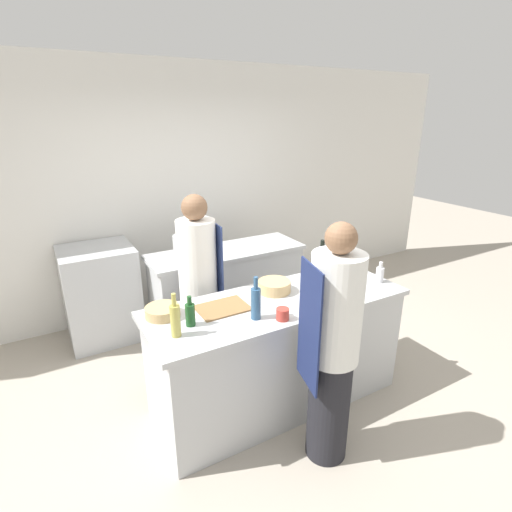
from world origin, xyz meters
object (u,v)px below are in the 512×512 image
object	(u,v)px
bottle_water	(190,314)
cup	(283,314)
chef_at_prep_near	(332,349)
bottle_sauce	(256,302)
bottle_vinegar	(380,274)
bottle_wine	(335,273)
bottle_cooking_oil	(322,260)
oven_range	(101,294)
bowl_prep_small	(163,311)
bowl_mixing_large	(274,286)
chef_at_stove	(199,290)
bottle_olive_oil	(175,319)
stockpot	(186,248)

from	to	relation	value
bottle_water	cup	size ratio (longest dim) A/B	2.35
chef_at_prep_near	bottle_sauce	distance (m)	0.59
chef_at_prep_near	bottle_water	world-z (taller)	chef_at_prep_near
bottle_vinegar	bottle_wine	distance (m)	0.41
bottle_wine	bottle_cooking_oil	world-z (taller)	bottle_cooking_oil
oven_range	bottle_cooking_oil	world-z (taller)	bottle_cooking_oil
bottle_cooking_oil	bottle_water	size ratio (longest dim) A/B	1.43
bowl_prep_small	bottle_sauce	bearing A→B (deg)	-32.60
oven_range	cup	bearing A→B (deg)	-65.77
bottle_wine	bottle_sauce	size ratio (longest dim) A/B	0.95
chef_at_prep_near	bowl_mixing_large	world-z (taller)	chef_at_prep_near
bottle_wine	bottle_water	bearing A→B (deg)	-179.22
chef_at_stove	bottle_vinegar	size ratio (longest dim) A/B	9.18
bowl_mixing_large	chef_at_prep_near	bearing A→B (deg)	-94.33
bottle_water	bottle_vinegar	bearing A→B (deg)	-3.63
bottle_cooking_oil	cup	xyz separation A→B (m)	(-0.76, -0.54, -0.08)
chef_at_stove	bottle_sauce	size ratio (longest dim) A/B	5.33
bottle_vinegar	chef_at_prep_near	bearing A→B (deg)	-151.15
bottle_sauce	cup	world-z (taller)	bottle_sauce
chef_at_prep_near	bottle_olive_oil	distance (m)	1.01
bottle_vinegar	bottle_water	distance (m)	1.65
bottle_olive_oil	bottle_vinegar	size ratio (longest dim) A/B	1.65
bottle_cooking_oil	bowl_mixing_large	bearing A→B (deg)	-167.50
oven_range	bottle_wine	xyz separation A→B (m)	(1.58, -1.76, 0.54)
chef_at_stove	bottle_cooking_oil	distance (m)	1.10
cup	bottle_wine	bearing A→B (deg)	21.00
chef_at_stove	cup	bearing A→B (deg)	19.53
bottle_wine	bottle_vinegar	bearing A→B (deg)	-17.23
bottle_water	cup	bearing A→B (deg)	-22.58
bottle_cooking_oil	bowl_prep_small	world-z (taller)	bottle_cooking_oil
chef_at_prep_near	cup	bearing A→B (deg)	33.80
chef_at_stove	stockpot	size ratio (longest dim) A/B	6.55
bottle_cooking_oil	bowl_mixing_large	size ratio (longest dim) A/B	1.17
bowl_mixing_large	bowl_prep_small	size ratio (longest dim) A/B	1.07
bottle_sauce	chef_at_stove	bearing A→B (deg)	97.87
bottle_vinegar	stockpot	bearing A→B (deg)	133.46
chef_at_stove	bottle_olive_oil	size ratio (longest dim) A/B	5.58
stockpot	cup	bearing A→B (deg)	-83.45
bottle_wine	stockpot	distance (m)	1.44
chef_at_stove	bottle_water	bearing A→B (deg)	-22.92
bottle_water	cup	distance (m)	0.63
bottle_olive_oil	bottle_cooking_oil	bearing A→B (deg)	14.66
bowl_mixing_large	bowl_prep_small	world-z (taller)	bowl_mixing_large
bowl_prep_small	stockpot	size ratio (longest dim) A/B	0.96
bottle_cooking_oil	stockpot	world-z (taller)	bottle_cooking_oil
bottle_cooking_oil	bottle_sauce	bearing A→B (deg)	-154.55
bottle_water	bowl_prep_small	distance (m)	0.26
bottle_sauce	cup	bearing A→B (deg)	-34.94
bottle_water	stockpot	size ratio (longest dim) A/B	0.84
bottle_water	bowl_mixing_large	world-z (taller)	bottle_water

